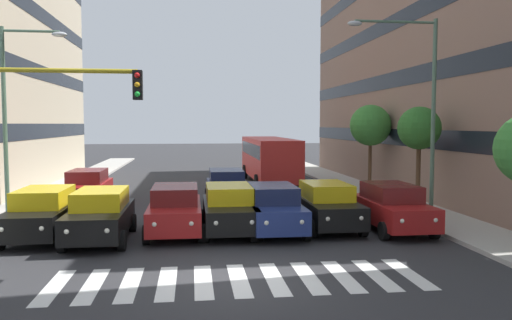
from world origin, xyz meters
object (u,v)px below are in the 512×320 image
object	(u,v)px
car_0	(392,207)
traffic_light_gantry	(10,132)
car_4	(175,209)
car_5	(100,215)
street_tree_2	(370,126)
car_row2_1	(226,187)
car_row2_0	(87,187)
street_lamp_left	(420,98)
street_tree_1	(419,129)
car_2	(273,208)
car_1	(327,205)
car_6	(43,213)
street_lamp_right	(14,106)
bus_behind_traffic	(269,156)
car_3	(229,208)

from	to	relation	value
car_0	traffic_light_gantry	world-z (taller)	traffic_light_gantry
car_0	car_4	bearing A→B (deg)	-3.03
car_5	street_tree_2	bearing A→B (deg)	-141.31
car_row2_1	car_row2_0	bearing A→B (deg)	-6.02
car_row2_0	car_5	bearing A→B (deg)	104.23
street_lamp_left	street_tree_1	distance (m)	2.95
street_lamp_left	car_2	bearing A→B (deg)	6.18
car_1	street_tree_2	distance (m)	11.30
street_tree_2	car_0	bearing A→B (deg)	74.57
car_4	car_6	world-z (taller)	same
car_1	car_row2_0	bearing A→B (deg)	-33.85
traffic_light_gantry	street_lamp_left	bearing A→B (deg)	-158.92
street_lamp_left	street_lamp_right	world-z (taller)	street_lamp_left
car_row2_0	bus_behind_traffic	xyz separation A→B (m)	(-10.08, -7.78, 0.97)
car_2	street_tree_1	world-z (taller)	street_tree_1
traffic_light_gantry	car_5	bearing A→B (deg)	-110.80
car_3	street_lamp_right	bearing A→B (deg)	-13.61
car_0	traffic_light_gantry	size ratio (longest dim) A/B	0.81
car_1	street_tree_1	xyz separation A→B (m)	(-4.82, -2.64, 2.84)
car_1	street_tree_1	bearing A→B (deg)	-151.24
car_row2_0	traffic_light_gantry	distance (m)	12.01
car_3	street_lamp_left	size ratio (longest dim) A/B	0.57
car_4	car_row2_0	distance (m)	8.27
car_0	car_row2_0	distance (m)	14.42
car_1	car_5	bearing A→B (deg)	6.96
car_3	car_4	xyz separation A→B (m)	(1.93, -0.02, 0.00)
car_3	car_row2_1	world-z (taller)	same
bus_behind_traffic	street_tree_2	distance (m)	7.38
car_0	traffic_light_gantry	xyz separation A→B (m)	(11.90, 4.25, 2.85)
car_1	bus_behind_traffic	world-z (taller)	bus_behind_traffic
street_lamp_left	street_tree_2	size ratio (longest dim) A/B	1.59
car_2	street_tree_1	distance (m)	8.09
car_1	car_4	bearing A→B (deg)	2.27
car_4	street_tree_2	bearing A→B (deg)	-137.60
car_2	car_6	world-z (taller)	same
car_0	street_lamp_left	size ratio (longest dim) A/B	0.57
car_6	street_tree_1	distance (m)	15.51
street_tree_1	car_5	bearing A→B (deg)	15.70
traffic_light_gantry	car_6	bearing A→B (deg)	-83.32
car_0	car_4	world-z (taller)	same
car_row2_1	traffic_light_gantry	distance (m)	12.91
street_tree_1	car_2	bearing A→B (deg)	23.79
car_6	street_tree_1	xyz separation A→B (m)	(-14.94, -3.06, 2.84)
car_3	car_6	bearing A→B (deg)	1.49
traffic_light_gantry	car_1	bearing A→B (deg)	-152.95
car_row2_0	car_2	bearing A→B (deg)	137.99
car_row2_1	car_5	bearing A→B (deg)	56.09
car_2	car_6	size ratio (longest dim) A/B	1.00
car_row2_0	traffic_light_gantry	xyz separation A→B (m)	(-0.48, 11.66, 2.85)
car_5	street_lamp_left	size ratio (longest dim) A/B	0.57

